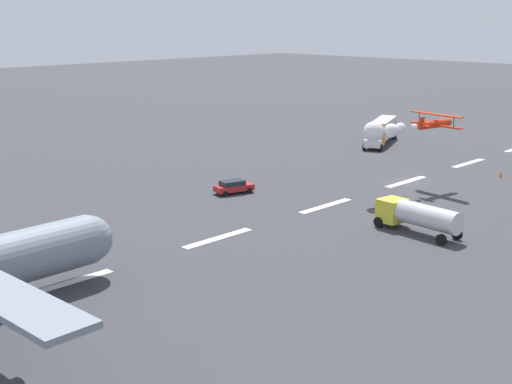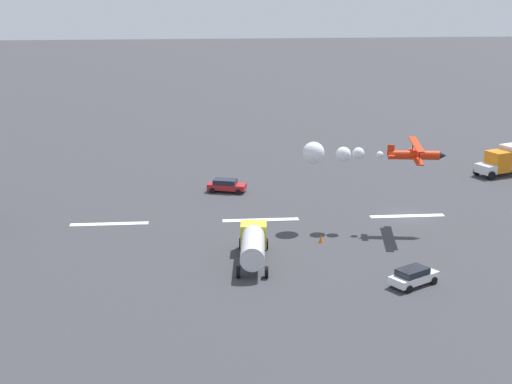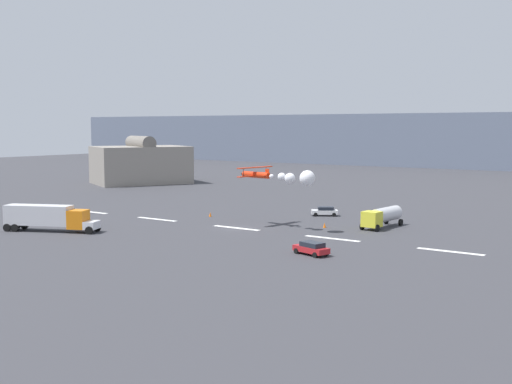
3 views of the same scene
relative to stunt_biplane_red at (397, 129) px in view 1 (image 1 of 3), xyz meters
The scene contains 12 objects.
ground_plane 10.69m from the stunt_biplane_red, 158.35° to the right, with size 440.00×440.00×0.00m, color #38383D.
runway_stripe_3 24.06m from the stunt_biplane_red, behind, with size 8.00×0.90×0.01m, color white.
runway_stripe_4 10.69m from the stunt_biplane_red, 158.35° to the right, with size 8.00×0.90×0.01m, color white.
runway_stripe_5 11.89m from the stunt_biplane_red, 17.64° to the right, with size 8.00×0.90×0.01m, color white.
runway_stripe_6 25.70m from the stunt_biplane_red, ahead, with size 8.00×0.90×0.01m, color white.
runway_stripe_7 40.89m from the stunt_biplane_red, ahead, with size 8.00×0.90×0.01m, color white.
stunt_biplane_red is the anchor object (origin of this frame).
semi_truck_orange 34.26m from the stunt_biplane_red, 143.34° to the right, with size 13.55×7.97×3.70m.
fuel_tanker_truck 15.29m from the stunt_biplane_red, 41.87° to the left, with size 3.51×8.63×2.90m.
followme_car_yellow 19.33m from the stunt_biplane_red, 49.52° to the right, with size 4.76×2.99×1.52m.
traffic_cone_near 19.39m from the stunt_biplane_red, 166.06° to the left, with size 0.44×0.44×0.75m, color orange.
traffic_cone_far 9.34m from the stunt_biplane_red, 52.75° to the left, with size 0.44×0.44×0.75m, color orange.
Camera 1 is at (72.97, 45.11, 19.62)m, focal length 49.51 mm.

